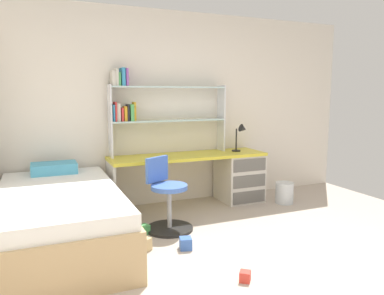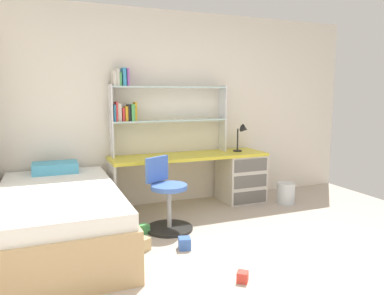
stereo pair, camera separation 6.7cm
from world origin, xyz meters
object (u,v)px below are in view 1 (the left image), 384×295
desk_lamp (242,133)px  toy_block_green_3 (144,229)px  waste_bin (284,193)px  bookshelf_hutch (152,105)px  toy_block_natural_1 (143,244)px  bed_platform (60,218)px  toy_block_blue_2 (186,243)px  swivel_chair (167,201)px  toy_block_red_0 (245,276)px  desk (226,174)px

desk_lamp → toy_block_green_3: bearing=-156.3°
waste_bin → bookshelf_hutch: bearing=162.0°
toy_block_natural_1 → bed_platform: bearing=151.3°
bookshelf_hutch → toy_block_blue_2: bookshelf_hutch is taller
swivel_chair → toy_block_green_3: 0.39m
toy_block_blue_2 → toy_block_green_3: 0.60m
waste_bin → toy_block_red_0: (-1.62, -1.65, -0.10)m
bed_platform → toy_block_green_3: 0.88m
swivel_chair → toy_block_green_3: bearing=-173.3°
toy_block_red_0 → desk_lamp: bearing=60.6°
bookshelf_hutch → toy_block_natural_1: 1.90m
swivel_chair → toy_block_red_0: 1.38m
bed_platform → waste_bin: 2.96m
desk → toy_block_natural_1: bearing=-142.8°
desk → toy_block_natural_1: desk is taller
bookshelf_hutch → waste_bin: bearing=-18.0°
bed_platform → toy_block_natural_1: bearing=-28.7°
bookshelf_hutch → toy_block_natural_1: bearing=-111.1°
waste_bin → toy_block_green_3: waste_bin is taller
toy_block_green_3 → waste_bin: bearing=9.4°
bookshelf_hutch → desk_lamp: bearing=-9.1°
toy_block_red_0 → toy_block_green_3: size_ratio=0.86×
toy_block_blue_2 → toy_block_red_0: bearing=-74.9°
desk_lamp → toy_block_natural_1: bearing=-147.1°
desk → bookshelf_hutch: size_ratio=1.33×
bed_platform → toy_block_green_3: size_ratio=21.28×
desk_lamp → toy_block_natural_1: (-1.73, -1.12, -0.89)m
waste_bin → toy_block_blue_2: size_ratio=2.54×
toy_block_natural_1 → toy_block_green_3: toy_block_natural_1 is taller
toy_block_green_3 → desk_lamp: bearing=23.7°
desk_lamp → waste_bin: desk_lamp is taller
toy_block_natural_1 → swivel_chair: bearing=48.0°
toy_block_natural_1 → toy_block_blue_2: (0.39, -0.13, -0.00)m
swivel_chair → bed_platform: 1.12m
bookshelf_hutch → toy_block_red_0: 2.56m
toy_block_red_0 → toy_block_blue_2: bearing=105.1°
desk → waste_bin: (0.71, -0.38, -0.25)m
desk → bed_platform: size_ratio=1.00×
swivel_chair → bed_platform: (-1.12, -0.05, -0.03)m
bookshelf_hutch → toy_block_blue_2: (-0.12, -1.44, -1.29)m
bed_platform → waste_bin: bearing=7.0°
desk_lamp → waste_bin: size_ratio=1.32×
desk_lamp → swivel_chair: (-1.33, -0.67, -0.64)m
bed_platform → toy_block_natural_1: bed_platform is taller
toy_block_red_0 → toy_block_green_3: bearing=109.9°
toy_block_natural_1 → desk: bearing=37.2°
bookshelf_hutch → desk_lamp: size_ratio=4.09×
swivel_chair → waste_bin: (1.82, 0.31, -0.17)m
desk_lamp → swivel_chair: 1.62m
bookshelf_hutch → waste_bin: size_ratio=5.42×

